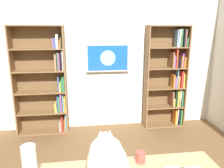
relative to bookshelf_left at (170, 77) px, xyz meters
name	(u,v)px	position (x,y,z in m)	size (l,w,h in m)	color
wall_back	(104,58)	(1.26, -0.17, 0.36)	(4.52, 0.06, 2.70)	silver
bookshelf_left	(170,77)	(0.00, 0.00, 0.00)	(0.78, 0.28, 1.96)	brown
bookshelf_right	(46,82)	(2.33, -0.01, -0.02)	(0.91, 0.28, 1.95)	brown
wall_mounted_tv	(108,58)	(1.20, -0.08, 0.39)	(0.81, 0.07, 0.52)	#B7B7BC
cat	(107,161)	(1.50, 2.51, -0.05)	(0.30, 0.60, 0.36)	white
paper_towel_roll	(29,162)	(2.08, 2.37, -0.10)	(0.11, 0.11, 0.27)	white
coffee_mug	(141,157)	(1.19, 2.30, -0.18)	(0.08, 0.08, 0.10)	#D84C3F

